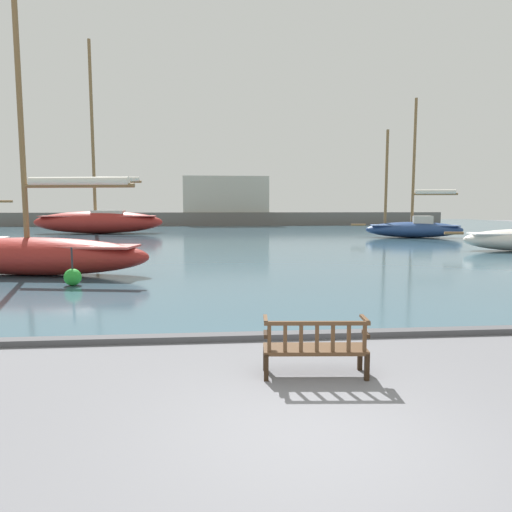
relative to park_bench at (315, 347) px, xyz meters
The scene contains 9 objects.
ground_plane 1.89m from the park_bench, 102.54° to the right, with size 160.00×160.00×0.00m, color slate.
harbor_water 42.22m from the park_bench, 90.54° to the left, with size 100.00×80.00×0.08m, color #385666.
quay_edge_kerb 2.14m from the park_bench, 100.92° to the left, with size 40.00×0.30×0.12m, color #4C4C50.
park_bench is the anchor object (origin of this frame).
sailboat_far_starboard 33.12m from the park_bench, 63.40° to the left, with size 9.09×3.86×11.23m.
sailboat_mid_port 39.95m from the park_bench, 108.35° to the left, with size 12.00×2.96×17.78m.
sailboat_centre_channel 13.69m from the park_bench, 127.42° to the left, with size 10.78×3.46×12.47m.
channel_buoy 10.35m from the park_bench, 126.55° to the left, with size 0.55×0.55×1.25m.
far_breakwater 55.32m from the park_bench, 90.31° to the left, with size 59.98×2.40×6.69m.
Camera 1 is at (-1.12, -4.98, 2.63)m, focal length 32.00 mm.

